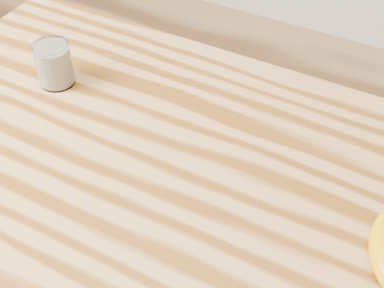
% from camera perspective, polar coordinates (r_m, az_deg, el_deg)
% --- Properties ---
extents(table, '(1.20, 0.80, 0.90)m').
position_cam_1_polar(table, '(0.96, -2.42, -10.14)').
color(table, '#A37843').
rests_on(table, ground).
extents(smoothie_glass, '(0.07, 0.07, 0.09)m').
position_cam_1_polar(smoothie_glass, '(1.07, -14.49, 8.25)').
color(smoothie_glass, white).
rests_on(smoothie_glass, table).
extents(banana, '(0.21, 0.32, 0.04)m').
position_cam_1_polar(banana, '(0.81, 19.54, -10.90)').
color(banana, '#D39406').
rests_on(banana, table).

